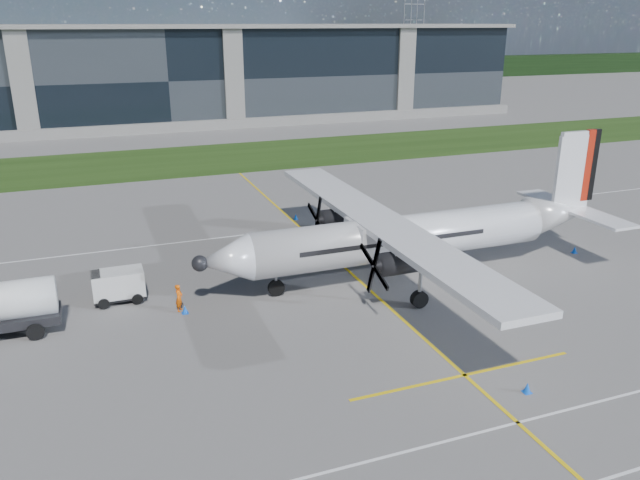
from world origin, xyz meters
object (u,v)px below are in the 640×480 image
object	(u,v)px
turboprop_aircraft	(417,211)
safety_cone_portwing	(527,388)
pylon_east	(413,25)
baggage_tug	(119,286)
ground_crew_person	(179,296)
safety_cone_tail	(575,250)
safety_cone_fwd	(185,309)
safety_cone_stbdwing	(296,217)

from	to	relation	value
turboprop_aircraft	safety_cone_portwing	world-z (taller)	turboprop_aircraft
pylon_east	turboprop_aircraft	world-z (taller)	pylon_east
turboprop_aircraft	safety_cone_portwing	distance (m)	15.00
baggage_tug	safety_cone_portwing	distance (m)	23.73
pylon_east	ground_crew_person	size ratio (longest dim) A/B	15.98
ground_crew_person	pylon_east	bearing A→B (deg)	-4.80
safety_cone_tail	safety_cone_fwd	size ratio (longest dim) A/B	1.00
ground_crew_person	safety_cone_portwing	xyz separation A→B (m)	(13.47, -14.21, -0.69)
turboprop_aircraft	baggage_tug	bearing A→B (deg)	171.95
pylon_east	safety_cone_fwd	world-z (taller)	pylon_east
safety_cone_tail	safety_cone_stbdwing	xyz separation A→B (m)	(-16.45, 14.96, 0.00)
turboprop_aircraft	safety_cone_tail	bearing A→B (deg)	-2.22
pylon_east	safety_cone_portwing	bearing A→B (deg)	-116.87
pylon_east	turboprop_aircraft	distance (m)	164.20
turboprop_aircraft	safety_cone_stbdwing	xyz separation A→B (m)	(-3.41, 14.45, -4.20)
ground_crew_person	turboprop_aircraft	bearing A→B (deg)	-61.58
turboprop_aircraft	baggage_tug	size ratio (longest dim) A/B	9.29
baggage_tug	pylon_east	bearing A→B (deg)	55.59
turboprop_aircraft	ground_crew_person	size ratio (longest dim) A/B	15.81
pylon_east	safety_cone_tail	bearing A→B (deg)	-114.27
pylon_east	baggage_tug	world-z (taller)	pylon_east
ground_crew_person	safety_cone_fwd	xyz separation A→B (m)	(0.22, -0.48, -0.69)
safety_cone_fwd	safety_cone_stbdwing	world-z (taller)	same
safety_cone_stbdwing	safety_cone_portwing	world-z (taller)	same
safety_cone_portwing	safety_cone_tail	bearing A→B (deg)	42.52
baggage_tug	safety_cone_stbdwing	xyz separation A→B (m)	(15.20, 11.82, -0.71)
turboprop_aircraft	baggage_tug	xyz separation A→B (m)	(-18.61, 2.63, -3.49)
ground_crew_person	safety_cone_fwd	size ratio (longest dim) A/B	3.76
baggage_tug	safety_cone_tail	bearing A→B (deg)	-5.66
turboprop_aircraft	safety_cone_tail	xyz separation A→B (m)	(13.04, -0.50, -4.20)
pylon_east	safety_cone_tail	distance (m)	159.20
pylon_east	safety_cone_portwing	world-z (taller)	pylon_east
safety_cone_tail	safety_cone_fwd	xyz separation A→B (m)	(-28.25, -0.02, 0.00)
turboprop_aircraft	safety_cone_stbdwing	distance (m)	15.43
baggage_tug	ground_crew_person	distance (m)	4.16
ground_crew_person	safety_cone_portwing	bearing A→B (deg)	-108.30
ground_crew_person	safety_cone_tail	bearing A→B (deg)	-62.69
pylon_east	safety_cone_stbdwing	world-z (taller)	pylon_east
baggage_tug	safety_cone_tail	world-z (taller)	baggage_tug
baggage_tug	ground_crew_person	bearing A→B (deg)	-40.22
safety_cone_portwing	safety_cone_stbdwing	bearing A→B (deg)	92.88
pylon_east	ground_crew_person	bearing A→B (deg)	-123.03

